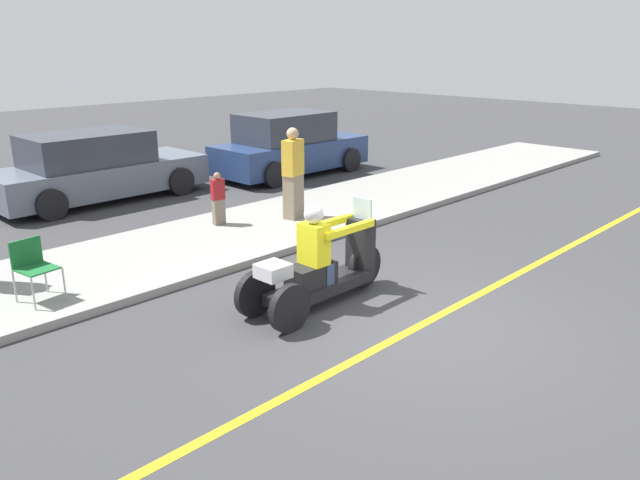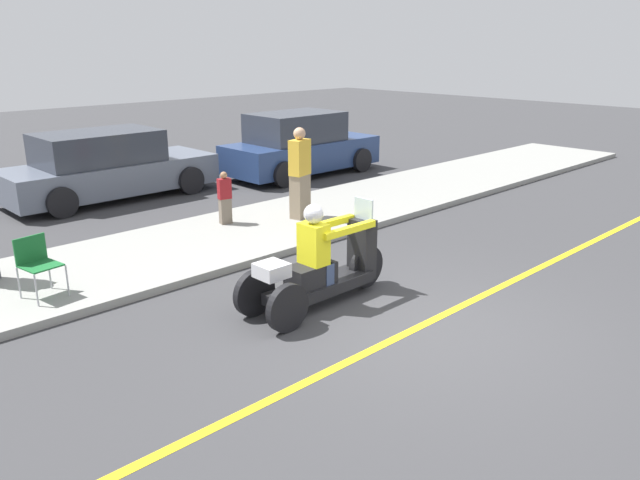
# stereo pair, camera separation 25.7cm
# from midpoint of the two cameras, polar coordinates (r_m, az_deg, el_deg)

# --- Properties ---
(ground_plane) EXTENTS (60.00, 60.00, 0.00)m
(ground_plane) POSITION_cam_midpoint_polar(r_m,az_deg,el_deg) (8.03, 10.10, -7.77)
(ground_plane) COLOR #38383A
(lane_stripe) EXTENTS (24.00, 0.12, 0.01)m
(lane_stripe) POSITION_cam_midpoint_polar(r_m,az_deg,el_deg) (7.72, 8.18, -8.75)
(lane_stripe) COLOR gold
(lane_stripe) RESTS_ON ground
(sidewalk_strip) EXTENTS (28.00, 2.80, 0.12)m
(sidewalk_strip) POSITION_cam_midpoint_polar(r_m,az_deg,el_deg) (11.12, -9.26, -0.10)
(sidewalk_strip) COLOR gray
(sidewalk_strip) RESTS_ON ground
(motorcycle_trike) EXTENTS (2.41, 0.75, 1.43)m
(motorcycle_trike) POSITION_cam_midpoint_polar(r_m,az_deg,el_deg) (8.36, 0.88, -2.68)
(motorcycle_trike) COLOR black
(motorcycle_trike) RESTS_ON ground
(spectator_near_curb) EXTENTS (0.47, 0.34, 1.76)m
(spectator_near_curb) POSITION_cam_midpoint_polar(r_m,az_deg,el_deg) (12.03, -1.24, 5.96)
(spectator_near_curb) COLOR gray
(spectator_near_curb) RESTS_ON sidewalk_strip
(spectator_with_child) EXTENTS (0.26, 0.19, 1.00)m
(spectator_with_child) POSITION_cam_midpoint_polar(r_m,az_deg,el_deg) (11.83, -8.08, 3.75)
(spectator_with_child) COLOR #726656
(spectator_with_child) RESTS_ON sidewalk_strip
(folding_chair_set_back) EXTENTS (0.53, 0.53, 0.82)m
(folding_chair_set_back) POSITION_cam_midpoint_polar(r_m,az_deg,el_deg) (9.11, -23.77, -1.72)
(folding_chair_set_back) COLOR #A5A8AD
(folding_chair_set_back) RESTS_ON sidewalk_strip
(parked_car_lot_center) EXTENTS (4.66, 1.99, 1.53)m
(parked_car_lot_center) POSITION_cam_midpoint_polar(r_m,az_deg,el_deg) (14.85, -18.44, 6.33)
(parked_car_lot_center) COLOR slate
(parked_car_lot_center) RESTS_ON ground
(parked_car_lot_left) EXTENTS (4.31, 1.94, 1.65)m
(parked_car_lot_left) POSITION_cam_midpoint_polar(r_m,az_deg,el_deg) (16.72, -1.40, 8.59)
(parked_car_lot_left) COLOR navy
(parked_car_lot_left) RESTS_ON ground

